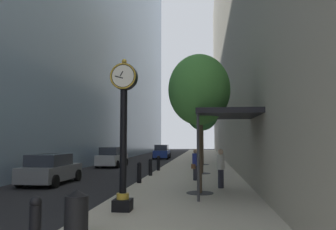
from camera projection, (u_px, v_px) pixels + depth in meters
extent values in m
plane|color=black|center=(168.00, 164.00, 30.56)|extent=(110.00, 110.00, 0.00)
cube|color=#BCB29E|center=(198.00, 162.00, 33.22)|extent=(5.60, 80.00, 0.14)
cube|color=#A89E89|center=(267.00, 14.00, 33.60)|extent=(9.00, 80.00, 30.94)
cube|color=black|center=(123.00, 205.00, 9.82)|extent=(0.55, 0.55, 0.35)
cylinder|color=gold|center=(123.00, 196.00, 9.84)|extent=(0.38, 0.38, 0.18)
cylinder|color=black|center=(123.00, 141.00, 9.97)|extent=(0.22, 0.22, 3.18)
cylinder|color=black|center=(124.00, 77.00, 10.13)|extent=(0.84, 0.28, 0.84)
torus|color=gold|center=(123.00, 76.00, 9.98)|extent=(0.82, 0.05, 0.82)
cylinder|color=white|center=(123.00, 76.00, 9.98)|extent=(0.69, 0.01, 0.69)
cylinder|color=white|center=(125.00, 78.00, 10.28)|extent=(0.69, 0.01, 0.69)
sphere|color=gold|center=(124.00, 62.00, 10.17)|extent=(0.16, 0.16, 0.16)
cube|color=black|center=(122.00, 74.00, 9.99)|extent=(0.11, 0.01, 0.16)
cube|color=black|center=(119.00, 77.00, 9.99)|extent=(0.26, 0.01, 0.10)
cylinder|color=black|center=(35.00, 228.00, 6.29)|extent=(0.23, 0.23, 0.87)
sphere|color=black|center=(36.00, 202.00, 6.33)|extent=(0.24, 0.24, 0.24)
cylinder|color=black|center=(122.00, 183.00, 12.93)|extent=(0.23, 0.23, 0.87)
sphere|color=black|center=(122.00, 170.00, 12.97)|extent=(0.24, 0.24, 0.24)
cylinder|color=black|center=(139.00, 174.00, 16.26)|extent=(0.23, 0.23, 0.87)
sphere|color=black|center=(139.00, 164.00, 16.29)|extent=(0.24, 0.24, 0.24)
cylinder|color=black|center=(150.00, 168.00, 19.58)|extent=(0.23, 0.23, 0.87)
sphere|color=black|center=(150.00, 160.00, 19.61)|extent=(0.24, 0.24, 0.24)
cylinder|color=black|center=(158.00, 164.00, 22.90)|extent=(0.23, 0.23, 0.87)
sphere|color=black|center=(158.00, 157.00, 22.94)|extent=(0.24, 0.24, 0.24)
cylinder|color=#333335|center=(200.00, 193.00, 13.06)|extent=(1.10, 1.10, 0.02)
cylinder|color=#4C3D2D|center=(200.00, 153.00, 13.19)|extent=(0.18, 0.18, 3.28)
ellipsoid|color=#428438|center=(199.00, 90.00, 13.39)|extent=(2.57, 2.57, 2.95)
cylinder|color=#333335|center=(202.00, 173.00, 20.80)|extent=(1.10, 1.10, 0.02)
cylinder|color=#4C3D2D|center=(202.00, 143.00, 20.96)|extent=(0.18, 0.18, 3.98)
ellipsoid|color=#428438|center=(201.00, 99.00, 21.19)|extent=(2.38, 2.38, 2.73)
cylinder|color=#333335|center=(203.00, 164.00, 28.55)|extent=(1.10, 1.10, 0.02)
cylinder|color=brown|center=(203.00, 144.00, 28.69)|extent=(0.18, 0.18, 3.59)
ellipsoid|color=#387F3D|center=(202.00, 112.00, 28.91)|extent=(2.92, 2.92, 3.35)
cylinder|color=black|center=(76.00, 217.00, 7.10)|extent=(0.52, 0.52, 0.92)
cone|color=black|center=(77.00, 193.00, 7.14)|extent=(0.53, 0.53, 0.16)
cylinder|color=#23232D|center=(196.00, 173.00, 17.29)|extent=(0.35, 0.35, 0.79)
cylinder|color=navy|center=(195.00, 159.00, 17.35)|extent=(0.46, 0.46, 0.64)
sphere|color=#9E7556|center=(195.00, 151.00, 17.39)|extent=(0.24, 0.24, 0.24)
cube|color=brown|center=(193.00, 166.00, 17.15)|extent=(0.23, 0.20, 0.24)
cylinder|color=#23232D|center=(221.00, 179.00, 14.51)|extent=(0.30, 0.30, 0.83)
cylinder|color=silver|center=(221.00, 162.00, 14.56)|extent=(0.39, 0.39, 0.67)
sphere|color=beige|center=(221.00, 152.00, 14.60)|extent=(0.25, 0.25, 0.25)
cube|color=black|center=(227.00, 114.00, 13.01)|extent=(2.40, 3.60, 0.20)
cylinder|color=#333338|center=(198.00, 156.00, 11.42)|extent=(0.10, 0.10, 3.20)
cylinder|color=#333338|center=(200.00, 152.00, 14.59)|extent=(0.10, 0.10, 3.20)
cube|color=#B7BABF|center=(112.00, 159.00, 27.92)|extent=(1.71, 4.42, 0.82)
cube|color=#282D38|center=(112.00, 151.00, 27.76)|extent=(1.50, 2.47, 0.67)
cylinder|color=black|center=(108.00, 162.00, 29.48)|extent=(0.22, 0.64, 0.64)
cylinder|color=black|center=(126.00, 162.00, 29.28)|extent=(0.22, 0.64, 0.64)
cylinder|color=black|center=(97.00, 164.00, 26.51)|extent=(0.22, 0.64, 0.64)
cylinder|color=black|center=(117.00, 164.00, 26.31)|extent=(0.22, 0.64, 0.64)
cube|color=navy|center=(162.00, 154.00, 39.75)|extent=(1.84, 4.05, 0.84)
cube|color=#282D38|center=(162.00, 148.00, 39.61)|extent=(1.59, 2.28, 0.69)
cylinder|color=black|center=(156.00, 156.00, 41.16)|extent=(0.24, 0.65, 0.64)
cylinder|color=black|center=(170.00, 156.00, 41.01)|extent=(0.24, 0.65, 0.64)
cylinder|color=black|center=(153.00, 157.00, 38.45)|extent=(0.24, 0.65, 0.64)
cylinder|color=black|center=(168.00, 157.00, 38.30)|extent=(0.24, 0.65, 0.64)
cube|color=slate|center=(51.00, 173.00, 16.88)|extent=(1.81, 4.05, 0.75)
cube|color=#282D38|center=(49.00, 160.00, 16.73)|extent=(1.59, 2.27, 0.61)
cylinder|color=black|center=(47.00, 175.00, 18.32)|extent=(0.22, 0.64, 0.64)
cylinder|color=black|center=(78.00, 175.00, 18.11)|extent=(0.22, 0.64, 0.64)
cylinder|color=black|center=(20.00, 181.00, 15.60)|extent=(0.22, 0.64, 0.64)
cylinder|color=black|center=(55.00, 181.00, 15.39)|extent=(0.22, 0.64, 0.64)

